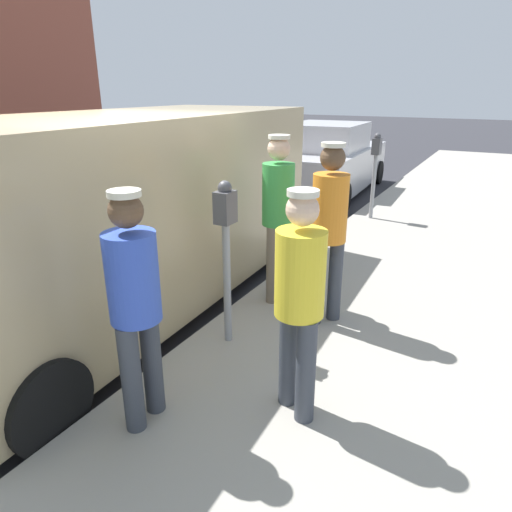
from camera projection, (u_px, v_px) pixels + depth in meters
The scene contains 10 objects.
ground_plane at pixel (123, 322), 4.96m from camera, with size 80.00×80.00×0.00m, color #2D2D33.
sidewalk_slab at pixel (473, 423), 3.35m from camera, with size 5.00×32.00×0.15m, color #9E998E.
parking_meter_near at pixel (226, 236), 3.96m from camera, with size 0.14×0.18×1.52m.
parking_meter_far at pixel (375, 161), 8.02m from camera, with size 0.14×0.18×1.52m.
pedestrian_in_green at pixel (278, 208), 4.82m from camera, with size 0.34×0.36×1.81m.
pedestrian_in_yellow at pixel (299, 294), 3.05m from camera, with size 0.34×0.34×1.66m.
pedestrian_in_orange at pixel (329, 223), 4.32m from camera, with size 0.34×0.34×1.79m.
pedestrian_in_blue at pixel (135, 298), 2.96m from camera, with size 0.34×0.36×1.67m.
parked_van at pixel (131, 208), 4.98m from camera, with size 2.29×5.27×2.15m.
parked_sedan_ahead at pixel (327, 162), 10.82m from camera, with size 2.12×4.48×1.65m.
Camera 1 is at (3.40, -3.15, 2.39)m, focal length 31.85 mm.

